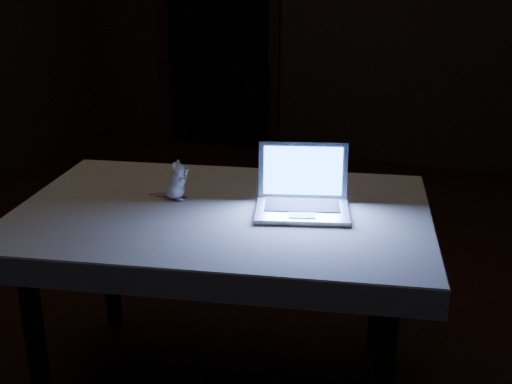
% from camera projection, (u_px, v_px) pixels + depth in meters
% --- Properties ---
extents(floor, '(5.00, 5.00, 0.00)m').
position_uv_depth(floor, '(218.00, 305.00, 2.94)').
color(floor, black).
rests_on(floor, ground).
extents(doorway, '(1.06, 0.36, 2.13)m').
position_uv_depth(doorway, '(218.00, 16.00, 5.14)').
color(doorway, black).
rests_on(doorway, back_wall).
extents(table, '(1.44, 1.08, 0.69)m').
position_uv_depth(table, '(224.00, 301.00, 2.29)').
color(table, black).
rests_on(table, floor).
extents(tablecloth, '(1.49, 1.09, 0.09)m').
position_uv_depth(tablecloth, '(207.00, 215.00, 2.23)').
color(tablecloth, beige).
rests_on(tablecloth, table).
extents(laptop, '(0.37, 0.35, 0.21)m').
position_uv_depth(laptop, '(303.00, 184.00, 2.09)').
color(laptop, '#B9B9BE').
rests_on(laptop, tablecloth).
extents(plush_mouse, '(0.11, 0.11, 0.14)m').
position_uv_depth(plush_mouse, '(175.00, 180.00, 2.23)').
color(plush_mouse, white).
rests_on(plush_mouse, tablecloth).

